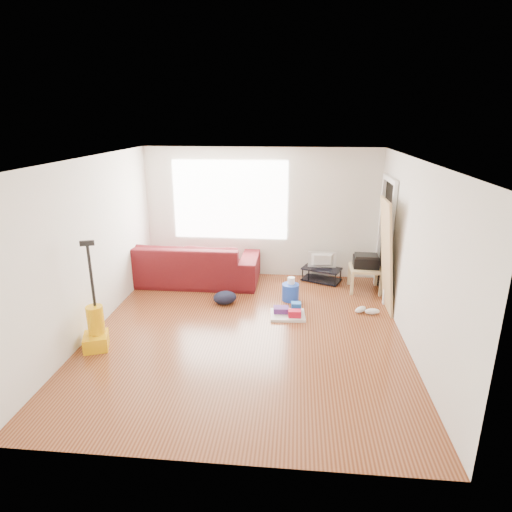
# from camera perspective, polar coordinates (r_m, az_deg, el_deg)

# --- Properties ---
(room) EXTENTS (4.51, 5.01, 2.51)m
(room) POSITION_cam_1_polar(r_m,az_deg,el_deg) (6.03, -0.50, 0.99)
(room) COLOR #5C2A14
(room) RESTS_ON ground
(sofa) EXTENTS (2.69, 1.05, 0.78)m
(sofa) POSITION_cam_1_polar(r_m,az_deg,el_deg) (8.36, -8.95, -3.37)
(sofa) COLOR #521015
(sofa) RESTS_ON ground
(tv_stand) EXTENTS (0.81, 0.64, 0.27)m
(tv_stand) POSITION_cam_1_polar(r_m,az_deg,el_deg) (8.33, 8.73, -2.40)
(tv_stand) COLOR black
(tv_stand) RESTS_ON ground
(tv) EXTENTS (0.54, 0.07, 0.31)m
(tv) POSITION_cam_1_polar(r_m,az_deg,el_deg) (8.24, 8.83, -0.58)
(tv) COLOR black
(tv) RESTS_ON tv_stand
(side_table) EXTENTS (0.55, 0.55, 0.45)m
(side_table) POSITION_cam_1_polar(r_m,az_deg,el_deg) (7.98, 14.36, -1.91)
(side_table) COLOR tan
(side_table) RESTS_ON ground
(printer) EXTENTS (0.46, 0.36, 0.23)m
(printer) POSITION_cam_1_polar(r_m,az_deg,el_deg) (7.92, 14.46, -0.65)
(printer) COLOR black
(printer) RESTS_ON side_table
(bucket) EXTENTS (0.31, 0.31, 0.29)m
(bucket) POSITION_cam_1_polar(r_m,az_deg,el_deg) (7.47, 4.59, -5.86)
(bucket) COLOR #1B42BA
(bucket) RESTS_ON ground
(toilet_paper) EXTENTS (0.12, 0.12, 0.11)m
(toilet_paper) POSITION_cam_1_polar(r_m,az_deg,el_deg) (7.43, 4.69, -4.33)
(toilet_paper) COLOR white
(toilet_paper) RESTS_ON bucket
(cleaning_tray) EXTENTS (0.57, 0.47, 0.20)m
(cleaning_tray) POSITION_cam_1_polar(r_m,az_deg,el_deg) (6.87, 4.38, -7.54)
(cleaning_tray) COLOR silver
(cleaning_tray) RESTS_ON ground
(backpack) EXTENTS (0.48, 0.43, 0.22)m
(backpack) POSITION_cam_1_polar(r_m,az_deg,el_deg) (7.34, -4.16, -6.33)
(backpack) COLOR black
(backpack) RESTS_ON ground
(sneakers) EXTENTS (0.43, 0.24, 0.10)m
(sneakers) POSITION_cam_1_polar(r_m,az_deg,el_deg) (7.18, 14.51, -7.04)
(sneakers) COLOR white
(sneakers) RESTS_ON ground
(vacuum) EXTENTS (0.42, 0.45, 1.51)m
(vacuum) POSITION_cam_1_polar(r_m,az_deg,el_deg) (6.29, -20.60, -9.06)
(vacuum) COLOR #EBA909
(vacuum) RESTS_ON ground
(door_panel) EXTENTS (0.23, 0.73, 1.82)m
(door_panel) POSITION_cam_1_polar(r_m,az_deg,el_deg) (7.44, 16.38, -6.71)
(door_panel) COLOR tan
(door_panel) RESTS_ON ground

